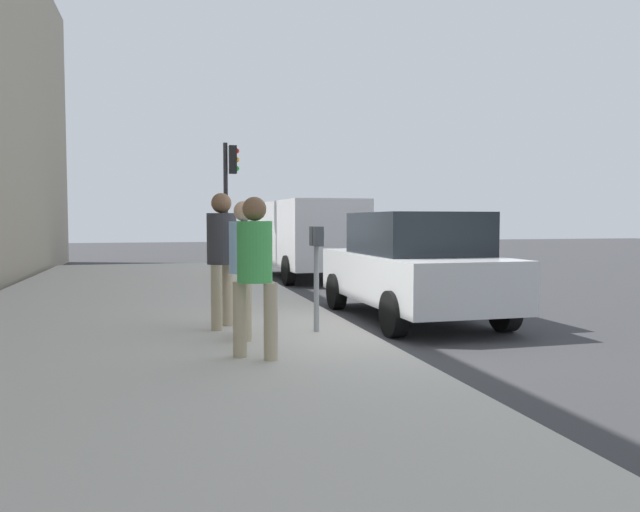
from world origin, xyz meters
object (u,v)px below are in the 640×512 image
(pedestrian_bystander, at_px, (255,264))
(parked_sedan_near, at_px, (413,266))
(parking_meter, at_px, (316,256))
(pedestrian_at_meter, at_px, (244,258))
(parked_van_far, at_px, (307,234))
(parking_officer, at_px, (222,247))
(traffic_signal, at_px, (229,186))

(pedestrian_bystander, bearing_deg, parked_sedan_near, -9.16)
(parking_meter, xyz_separation_m, pedestrian_at_meter, (-0.21, 0.99, 0.00))
(parking_meter, height_order, parked_van_far, parked_van_far)
(pedestrian_bystander, distance_m, parked_van_far, 10.84)
(parking_officer, bearing_deg, pedestrian_at_meter, -48.46)
(parking_meter, distance_m, traffic_signal, 9.13)
(parked_van_far, bearing_deg, pedestrian_bystander, 163.66)
(parked_sedan_near, bearing_deg, pedestrian_at_meter, 119.22)
(pedestrian_at_meter, distance_m, parked_sedan_near, 3.45)
(parking_meter, bearing_deg, parked_sedan_near, -53.81)
(pedestrian_at_meter, relative_size, parking_officer, 0.93)
(pedestrian_at_meter, distance_m, traffic_signal, 9.37)
(traffic_signal, bearing_deg, pedestrian_at_meter, 174.90)
(parked_sedan_near, relative_size, traffic_signal, 1.23)
(pedestrian_bystander, distance_m, parking_officer, 2.01)
(pedestrian_bystander, xyz_separation_m, parking_officer, (2.00, 0.16, 0.10))
(parking_meter, bearing_deg, pedestrian_bystander, 143.46)
(parking_meter, bearing_deg, parked_van_far, -12.60)
(parking_officer, relative_size, parked_van_far, 0.36)
(parked_sedan_near, distance_m, parked_van_far, 7.54)
(parking_officer, bearing_deg, pedestrian_bystander, -57.99)
(parked_sedan_near, bearing_deg, pedestrian_bystander, 133.29)
(pedestrian_at_meter, distance_m, parking_officer, 0.84)
(parking_officer, xyz_separation_m, traffic_signal, (8.42, -1.03, 1.31))
(parking_meter, height_order, parking_officer, parking_officer)
(parking_meter, height_order, pedestrian_bystander, pedestrian_bystander)
(parking_officer, distance_m, traffic_signal, 8.58)
(pedestrian_bystander, distance_m, traffic_signal, 10.55)
(traffic_signal, bearing_deg, parked_sedan_near, -163.87)
(parked_van_far, xyz_separation_m, traffic_signal, (0.01, 2.18, 1.32))
(pedestrian_at_meter, height_order, parking_officer, parking_officer)
(parking_meter, height_order, traffic_signal, traffic_signal)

